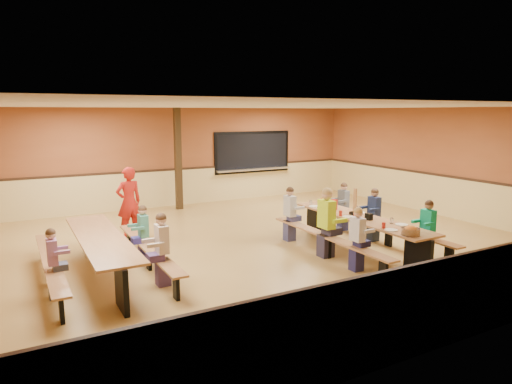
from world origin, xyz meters
TOP-DOWN VIEW (x-y plane):
  - ground at (0.00, 0.00)m, footprint 12.00×12.00m
  - room_envelope at (0.00, 0.00)m, footprint 12.04×10.04m
  - kitchen_pass_through at (2.60, 4.96)m, footprint 2.78×0.28m
  - structural_post at (-0.20, 4.40)m, footprint 0.18×0.18m
  - cafeteria_table_main at (1.68, -1.47)m, footprint 1.91×3.70m
  - cafeteria_table_second at (-3.30, -0.46)m, footprint 1.91×3.70m
  - seated_child_white_left at (0.86, -2.33)m, footprint 0.35×0.28m
  - seated_adult_yellow at (0.86, -1.41)m, footprint 0.45×0.37m
  - seated_child_grey_left at (0.86, -0.06)m, footprint 0.37×0.30m
  - seated_child_teal_right at (2.51, -2.48)m, footprint 0.35×0.29m
  - seated_child_navy_right at (2.51, -0.98)m, footprint 0.36×0.29m
  - seated_child_char_right at (2.51, 0.08)m, footprint 0.35×0.28m
  - seated_child_purple_sec at (-4.13, -1.06)m, footprint 0.32×0.26m
  - seated_child_green_sec at (-2.48, -0.16)m, footprint 0.33×0.27m
  - seated_child_tan_sec at (-2.48, -1.33)m, footprint 0.37×0.31m
  - standing_woman at (-2.23, 2.00)m, footprint 0.65×0.49m
  - punch_pitcher at (1.66, -0.62)m, footprint 0.16×0.16m
  - chip_bowl at (1.52, -2.97)m, footprint 0.32×0.32m
  - napkin_dispenser at (1.66, -1.74)m, footprint 0.10×0.14m
  - condiment_mustard at (1.56, -1.47)m, footprint 0.06×0.06m
  - condiment_ketchup at (1.52, -1.48)m, footprint 0.06×0.06m
  - table_paddle at (1.72, -1.24)m, footprint 0.16×0.16m
  - place_settings at (1.68, -1.47)m, footprint 0.65×3.30m

SIDE VIEW (x-z plane):
  - ground at x=0.00m, z-range 0.00..0.00m
  - cafeteria_table_main at x=1.68m, z-range 0.16..0.90m
  - cafeteria_table_second at x=-3.30m, z-range 0.16..0.90m
  - seated_child_purple_sec at x=-4.13m, z-range 0.00..1.11m
  - seated_child_green_sec at x=-2.48m, z-range 0.00..1.14m
  - seated_child_white_left at x=0.86m, z-range 0.00..1.16m
  - seated_child_char_right at x=2.51m, z-range 0.00..1.16m
  - seated_child_teal_right at x=2.51m, z-range 0.00..1.17m
  - seated_child_navy_right at x=2.51m, z-range 0.00..1.18m
  - seated_child_grey_left at x=0.86m, z-range 0.00..1.21m
  - seated_child_tan_sec at x=-2.48m, z-range 0.00..1.22m
  - seated_adult_yellow at x=0.86m, z-range 0.00..1.38m
  - room_envelope at x=0.00m, z-range -0.82..2.20m
  - place_settings at x=1.68m, z-range 0.74..0.85m
  - napkin_dispenser at x=1.66m, z-range 0.74..0.87m
  - chip_bowl at x=1.52m, z-range 0.74..0.89m
  - standing_woman at x=-2.23m, z-range 0.00..1.64m
  - condiment_mustard at x=1.56m, z-range 0.74..0.91m
  - condiment_ketchup at x=1.52m, z-range 0.74..0.91m
  - punch_pitcher at x=1.66m, z-range 0.74..0.96m
  - table_paddle at x=1.72m, z-range 0.60..1.16m
  - kitchen_pass_through at x=2.60m, z-range 0.80..2.18m
  - structural_post at x=-0.20m, z-range 0.00..3.00m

